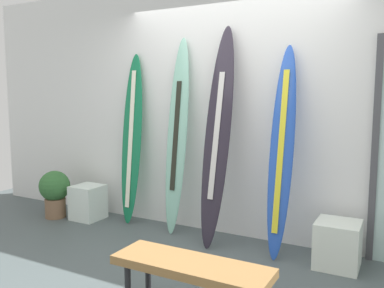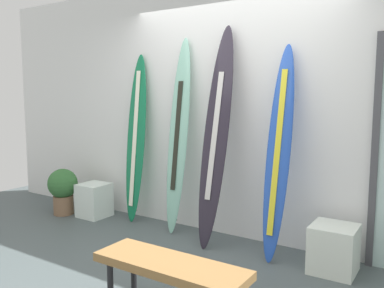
% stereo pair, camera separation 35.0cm
% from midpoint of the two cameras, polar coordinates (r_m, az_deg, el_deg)
% --- Properties ---
extents(ground, '(8.00, 8.00, 0.04)m').
position_cam_midpoint_polar(ground, '(3.70, -5.41, -18.08)').
color(ground, '#495355').
extents(wall_back, '(7.20, 0.20, 2.80)m').
position_cam_midpoint_polar(wall_back, '(4.48, 3.74, 5.14)').
color(wall_back, white).
rests_on(wall_back, ground).
extents(surfboard_emerald, '(0.28, 0.28, 2.02)m').
position_cam_midpoint_polar(surfboard_emerald, '(4.94, -10.41, 0.46)').
color(surfboard_emerald, '#157146').
rests_on(surfboard_emerald, ground).
extents(surfboard_seafoam, '(0.25, 0.36, 2.17)m').
position_cam_midpoint_polar(surfboard_seafoam, '(4.52, -4.31, 0.95)').
color(surfboard_seafoam, '#88C6B0').
rests_on(surfboard_seafoam, ground).
extents(surfboard_charcoal, '(0.28, 0.54, 2.25)m').
position_cam_midpoint_polar(surfboard_charcoal, '(4.15, 1.17, 1.20)').
color(surfboard_charcoal, '#28222E').
rests_on(surfboard_charcoal, ground).
extents(surfboard_cobalt, '(0.25, 0.51, 2.02)m').
position_cam_midpoint_polar(surfboard_cobalt, '(3.93, 9.92, -0.92)').
color(surfboard_cobalt, blue).
rests_on(surfboard_cobalt, ground).
extents(display_block_left, '(0.35, 0.35, 0.42)m').
position_cam_midpoint_polar(display_block_left, '(5.31, -16.14, -7.82)').
color(display_block_left, white).
rests_on(display_block_left, ground).
extents(display_block_center, '(0.38, 0.38, 0.41)m').
position_cam_midpoint_polar(display_block_center, '(3.93, 17.19, -13.25)').
color(display_block_center, silver).
rests_on(display_block_center, ground).
extents(potted_plant, '(0.38, 0.38, 0.59)m').
position_cam_midpoint_polar(potted_plant, '(5.48, -20.34, -6.14)').
color(potted_plant, '#805F45').
rests_on(potted_plant, ground).
extents(bench, '(1.09, 0.35, 0.44)m').
position_cam_midpoint_polar(bench, '(2.85, -3.78, -17.11)').
color(bench, olive).
rests_on(bench, ground).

